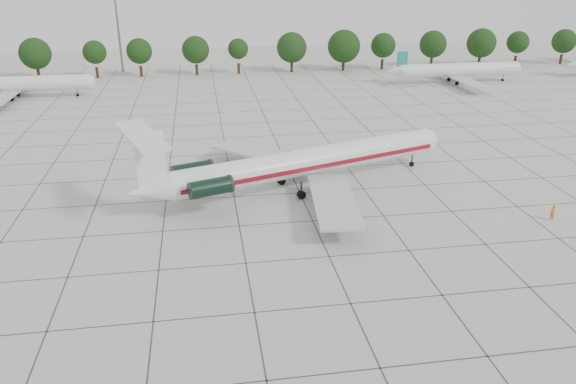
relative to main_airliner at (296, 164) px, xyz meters
name	(u,v)px	position (x,y,z in m)	size (l,w,h in m)	color
ground	(313,221)	(0.39, -8.86, -3.49)	(260.00, 260.00, 0.00)	beige
apron_joints	(291,173)	(0.39, 6.14, -3.48)	(170.00, 170.00, 0.02)	#383838
main_airliner	(296,164)	(0.00, 0.00, 0.00)	(41.11, 31.32, 9.88)	silver
ground_crew	(553,212)	(26.15, -12.73, -2.57)	(0.67, 0.44, 1.83)	orange
bg_airliner_b	(17,84)	(-47.21, 56.73, -0.58)	(28.24, 27.20, 7.40)	silver
bg_airliner_d	(457,70)	(46.99, 57.26, -0.58)	(28.24, 27.20, 7.40)	silver
tree_line	(196,50)	(-11.30, 76.14, 2.49)	(249.86, 8.44, 10.22)	#332114
floodlight_mast	(116,12)	(-29.61, 83.14, 10.79)	(1.60, 1.60, 25.45)	slate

